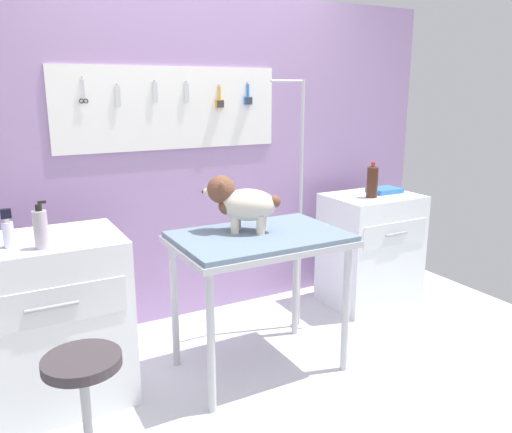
{
  "coord_description": "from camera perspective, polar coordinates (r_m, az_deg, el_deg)",
  "views": [
    {
      "loc": [
        -1.37,
        -2.14,
        1.65
      ],
      "look_at": [
        -0.05,
        0.28,
        0.96
      ],
      "focal_mm": 35.87,
      "sensor_mm": 36.0,
      "label": 1
    }
  ],
  "objects": [
    {
      "name": "counter_left",
      "position": [
        2.96,
        -22.18,
        -10.88
      ],
      "size": [
        0.8,
        0.58,
        0.91
      ],
      "color": "white",
      "rests_on": "ground"
    },
    {
      "name": "ground",
      "position": [
        3.04,
        3.55,
        -19.37
      ],
      "size": [
        4.4,
        4.0,
        0.04
      ],
      "primitive_type": "cube",
      "color": "silver"
    },
    {
      "name": "rear_wall_panel",
      "position": [
        3.71,
        -6.85,
        6.31
      ],
      "size": [
        4.0,
        0.11,
        2.3
      ],
      "color": "#A381B4",
      "rests_on": "ground"
    },
    {
      "name": "dog",
      "position": [
        2.94,
        -1.77,
        1.63
      ],
      "size": [
        0.43,
        0.35,
        0.33
      ],
      "color": "beige",
      "rests_on": "grooming_table"
    },
    {
      "name": "grooming_table",
      "position": [
        2.95,
        0.39,
        -3.58
      ],
      "size": [
        0.99,
        0.66,
        0.85
      ],
      "color": "#B7B7BC",
      "rests_on": "ground"
    },
    {
      "name": "shampoo_bottle",
      "position": [
        2.71,
        -25.93,
        -1.5
      ],
      "size": [
        0.05,
        0.05,
        0.19
      ],
      "color": "white",
      "rests_on": "counter_left"
    },
    {
      "name": "spray_bottle_tall",
      "position": [
        2.62,
        -22.88,
        -1.28
      ],
      "size": [
        0.07,
        0.07,
        0.23
      ],
      "color": "#B8A9B8",
      "rests_on": "counter_left"
    },
    {
      "name": "supply_tray",
      "position": [
        4.11,
        14.13,
        2.85
      ],
      "size": [
        0.24,
        0.18,
        0.04
      ],
      "color": "#3679CA",
      "rests_on": "cabinet_right"
    },
    {
      "name": "grooming_arm",
      "position": [
        3.48,
        4.84,
        -0.17
      ],
      "size": [
        0.3,
        0.11,
        1.71
      ],
      "color": "#B7B7BC",
      "rests_on": "ground"
    },
    {
      "name": "stool",
      "position": [
        2.34,
        -18.67,
        -17.01
      ],
      "size": [
        0.32,
        0.32,
        0.59
      ],
      "color": "#9E9EA3",
      "rests_on": "ground"
    },
    {
      "name": "soda_bottle",
      "position": [
        3.89,
        12.84,
        3.86
      ],
      "size": [
        0.08,
        0.08,
        0.26
      ],
      "color": "#412316",
      "rests_on": "cabinet_right"
    },
    {
      "name": "cabinet_right",
      "position": [
        4.11,
        12.6,
        -3.56
      ],
      "size": [
        0.68,
        0.54,
        0.87
      ],
      "color": "white",
      "rests_on": "ground"
    }
  ]
}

